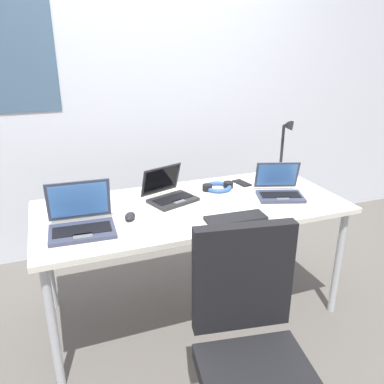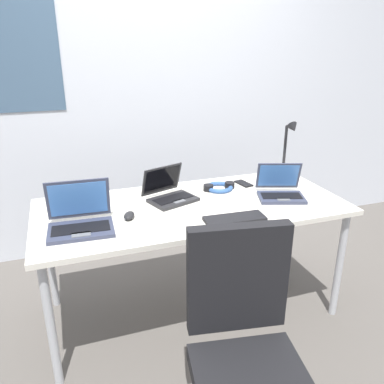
# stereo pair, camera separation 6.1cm
# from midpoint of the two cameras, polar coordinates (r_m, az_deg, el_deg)

# --- Properties ---
(ground_plane) EXTENTS (12.00, 12.00, 0.00)m
(ground_plane) POSITION_cam_midpoint_polar(r_m,az_deg,el_deg) (2.68, 0.68, -16.59)
(ground_plane) COLOR #56514C
(wall_back) EXTENTS (6.00, 0.13, 2.60)m
(wall_back) POSITION_cam_midpoint_polar(r_m,az_deg,el_deg) (3.20, -6.15, 14.90)
(wall_back) COLOR silver
(wall_back) RESTS_ON ground_plane
(desk) EXTENTS (1.80, 0.80, 0.74)m
(desk) POSITION_cam_midpoint_polar(r_m,az_deg,el_deg) (2.33, 0.75, -3.15)
(desk) COLOR silver
(desk) RESTS_ON ground_plane
(desk_lamp) EXTENTS (0.12, 0.18, 0.40)m
(desk_lamp) POSITION_cam_midpoint_polar(r_m,az_deg,el_deg) (2.82, 14.36, 6.05)
(desk_lamp) COLOR black
(desk_lamp) RESTS_ON desk
(laptop_mid_desk) EXTENTS (0.33, 0.32, 0.20)m
(laptop_mid_desk) POSITION_cam_midpoint_polar(r_m,az_deg,el_deg) (2.36, -2.55, -0.20)
(laptop_mid_desk) COLOR #232326
(laptop_mid_desk) RESTS_ON desk
(laptop_near_lamp) EXTENTS (0.34, 0.32, 0.20)m
(laptop_near_lamp) POSITION_cam_midpoint_polar(r_m,az_deg,el_deg) (2.47, 13.45, 0.22)
(laptop_near_lamp) COLOR #33384C
(laptop_near_lamp) RESTS_ON desk
(laptop_far_corner) EXTENTS (0.34, 0.29, 0.24)m
(laptop_far_corner) POSITION_cam_midpoint_polar(r_m,az_deg,el_deg) (2.07, -15.17, -3.97)
(laptop_far_corner) COLOR #33384C
(laptop_far_corner) RESTS_ON desk
(external_keyboard) EXTENTS (0.34, 0.14, 0.02)m
(external_keyboard) POSITION_cam_midpoint_polar(r_m,az_deg,el_deg) (2.12, 7.07, -3.91)
(external_keyboard) COLOR black
(external_keyboard) RESTS_ON desk
(computer_mouse) EXTENTS (0.09, 0.11, 0.03)m
(computer_mouse) POSITION_cam_midpoint_polar(r_m,az_deg,el_deg) (2.14, -8.34, -3.42)
(computer_mouse) COLOR black
(computer_mouse) RESTS_ON desk
(cell_phone) EXTENTS (0.09, 0.15, 0.01)m
(cell_phone) POSITION_cam_midpoint_polar(r_m,az_deg,el_deg) (2.66, 8.18, 1.23)
(cell_phone) COLOR black
(cell_phone) RESTS_ON desk
(headphones) EXTENTS (0.21, 0.18, 0.04)m
(headphones) POSITION_cam_midpoint_polar(r_m,az_deg,el_deg) (2.54, 4.65, 0.71)
(headphones) COLOR #335999
(headphones) RESTS_ON desk
(book_stack) EXTENTS (0.19, 0.18, 0.05)m
(book_stack) POSITION_cam_midpoint_polar(r_m,az_deg,el_deg) (2.37, -15.00, -1.32)
(book_stack) COLOR #4C4C51
(book_stack) RESTS_ON desk
(office_chair) EXTENTS (0.52, 0.57, 0.97)m
(office_chair) POSITION_cam_midpoint_polar(r_m,az_deg,el_deg) (1.75, 8.96, -24.53)
(office_chair) COLOR black
(office_chair) RESTS_ON ground_plane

